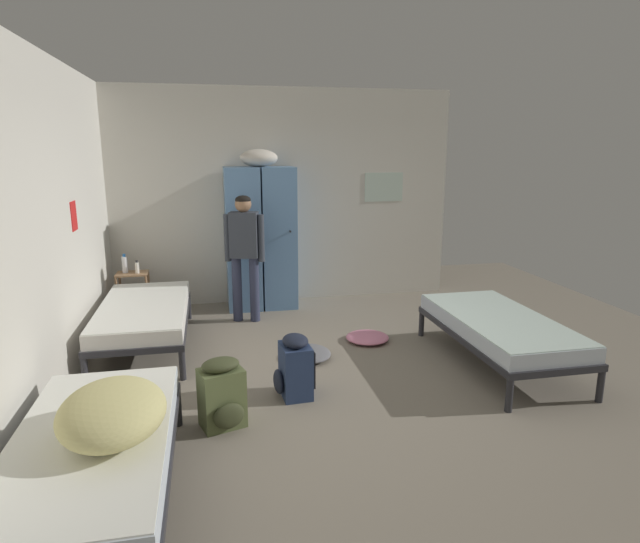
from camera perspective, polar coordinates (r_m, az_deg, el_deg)
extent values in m
plane|color=gray|center=(5.09, 0.63, -11.15)|extent=(8.60, 8.60, 0.00)
cube|color=beige|center=(7.35, -3.92, 7.91)|extent=(4.67, 0.06, 2.87)
cube|color=beige|center=(4.77, -27.56, 3.67)|extent=(0.06, 5.38, 2.87)
cube|color=#B7CCBC|center=(7.63, 6.82, 8.92)|extent=(0.55, 0.01, 0.40)
cube|color=red|center=(5.66, -24.75, 5.39)|extent=(0.01, 0.20, 0.28)
cube|color=#5B84B2|center=(7.06, -8.19, 3.43)|extent=(0.44, 0.52, 1.85)
cylinder|color=black|center=(6.77, -7.05, 4.14)|extent=(0.02, 0.03, 0.02)
cube|color=#5B84B2|center=(7.10, -4.47, 3.58)|extent=(0.44, 0.52, 1.85)
cylinder|color=black|center=(6.83, -3.19, 4.29)|extent=(0.02, 0.03, 0.02)
ellipsoid|color=beige|center=(6.98, -6.54, 11.92)|extent=(0.48, 0.36, 0.22)
cylinder|color=#99704C|center=(7.02, -20.76, -2.79)|extent=(0.03, 0.03, 0.55)
cylinder|color=#99704C|center=(6.97, -17.92, -2.67)|extent=(0.03, 0.03, 0.55)
cylinder|color=#99704C|center=(7.28, -20.45, -2.22)|extent=(0.03, 0.03, 0.55)
cylinder|color=#99704C|center=(7.23, -17.71, -2.10)|extent=(0.03, 0.03, 0.55)
cube|color=#99704C|center=(7.14, -19.16, -3.08)|extent=(0.38, 0.30, 0.02)
cube|color=#99704C|center=(7.05, -19.38, -0.21)|extent=(0.38, 0.30, 0.02)
cylinder|color=#28282D|center=(6.56, 17.59, -4.86)|extent=(0.06, 0.06, 0.28)
cylinder|color=#28282D|center=(6.20, 10.76, -5.50)|extent=(0.06, 0.06, 0.28)
cylinder|color=#28282D|center=(5.15, 27.69, -10.78)|extent=(0.06, 0.06, 0.28)
cylinder|color=#28282D|center=(4.68, 19.51, -12.35)|extent=(0.06, 0.06, 0.28)
cube|color=#28282D|center=(5.55, 18.50, -6.34)|extent=(0.90, 1.90, 0.06)
cube|color=silver|center=(5.52, 18.58, -5.36)|extent=(0.87, 1.84, 0.14)
cube|color=silver|center=(5.50, 18.63, -4.61)|extent=(0.86, 1.82, 0.01)
cylinder|color=#28282D|center=(4.51, -25.96, -13.98)|extent=(0.06, 0.06, 0.28)
cylinder|color=#28282D|center=(4.37, -14.92, -13.90)|extent=(0.06, 0.06, 0.28)
cube|color=#28282D|center=(3.54, -23.01, -18.20)|extent=(0.90, 1.90, 0.06)
cube|color=silver|center=(3.50, -23.16, -16.79)|extent=(0.87, 1.84, 0.14)
cube|color=white|center=(3.46, -23.27, -15.71)|extent=(0.86, 1.82, 0.01)
cylinder|color=#28282D|center=(5.26, -23.76, -9.87)|extent=(0.06, 0.06, 0.28)
cylinder|color=#28282D|center=(5.14, -14.45, -9.66)|extent=(0.06, 0.06, 0.28)
cylinder|color=#28282D|center=(6.96, -20.75, -4.06)|extent=(0.06, 0.06, 0.28)
cylinder|color=#28282D|center=(6.88, -13.82, -3.79)|extent=(0.06, 0.06, 0.28)
cube|color=#28282D|center=(5.98, -18.21, -4.91)|extent=(0.90, 1.90, 0.06)
cube|color=silver|center=(5.95, -18.27, -3.99)|extent=(0.87, 1.84, 0.14)
cube|color=white|center=(5.93, -18.33, -3.30)|extent=(0.86, 1.82, 0.01)
ellipsoid|color=#D1C67F|center=(3.32, -21.23, -13.79)|extent=(0.59, 0.74, 0.30)
cylinder|color=#2D334C|center=(6.58, -6.99, -1.90)|extent=(0.12, 0.12, 0.80)
cylinder|color=#2D334C|center=(6.63, -8.81, -1.86)|extent=(0.12, 0.12, 0.80)
cube|color=#333842|center=(6.46, -8.09, 3.89)|extent=(0.37, 0.28, 0.55)
cylinder|color=#333842|center=(6.43, -6.29, 3.55)|extent=(0.08, 0.08, 0.57)
cylinder|color=#333842|center=(6.51, -9.85, 3.55)|extent=(0.08, 0.08, 0.57)
sphere|color=#936B4C|center=(6.42, -8.20, 7.12)|extent=(0.20, 0.20, 0.20)
ellipsoid|color=black|center=(6.41, -8.21, 7.55)|extent=(0.19, 0.19, 0.11)
cylinder|color=white|center=(7.06, -20.08, 0.68)|extent=(0.07, 0.07, 0.20)
cylinder|color=#2666B2|center=(7.04, -20.15, 1.63)|extent=(0.04, 0.04, 0.03)
cylinder|color=white|center=(6.99, -18.91, 0.37)|extent=(0.05, 0.05, 0.14)
cylinder|color=black|center=(6.97, -18.96, 1.02)|extent=(0.03, 0.03, 0.02)
cube|color=navy|center=(4.65, -2.62, -10.49)|extent=(0.26, 0.34, 0.46)
ellipsoid|color=black|center=(4.66, -4.44, -11.60)|extent=(0.10, 0.24, 0.20)
ellipsoid|color=black|center=(4.55, -2.65, -7.38)|extent=(0.23, 0.30, 0.10)
cube|color=black|center=(4.75, -1.26, -9.66)|extent=(0.03, 0.05, 0.32)
cube|color=black|center=(4.60, -0.70, -10.48)|extent=(0.03, 0.05, 0.32)
cube|color=#566038|center=(4.25, -10.41, -13.10)|extent=(0.38, 0.32, 0.46)
ellipsoid|color=#383D23|center=(4.16, -9.67, -14.95)|extent=(0.25, 0.15, 0.20)
ellipsoid|color=#383D23|center=(4.14, -10.56, -9.74)|extent=(0.34, 0.29, 0.10)
cube|color=black|center=(4.34, -12.14, -12.30)|extent=(0.05, 0.04, 0.32)
cube|color=black|center=(4.38, -9.89, -11.91)|extent=(0.05, 0.04, 0.32)
ellipsoid|color=pink|center=(5.98, 5.07, -7.00)|extent=(0.47, 0.47, 0.08)
ellipsoid|color=slate|center=(5.50, -1.19, -8.72)|extent=(0.45, 0.51, 0.09)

